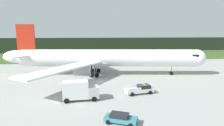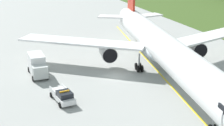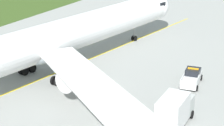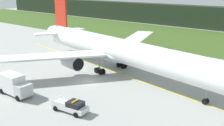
# 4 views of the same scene
# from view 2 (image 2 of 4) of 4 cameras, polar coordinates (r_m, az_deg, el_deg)

# --- Properties ---
(ground) EXTENTS (320.00, 320.00, 0.00)m
(ground) POSITION_cam_2_polar(r_m,az_deg,el_deg) (58.52, 0.54, -2.26)
(ground) COLOR #989A96
(taxiway_centerline_main) EXTENTS (77.78, 13.08, 0.01)m
(taxiway_centerline_main) POSITION_cam_2_polar(r_m,az_deg,el_deg) (59.27, 8.25, -2.18)
(taxiway_centerline_main) COLOR yellow
(taxiway_centerline_main) RESTS_ON ground
(airliner) EXTENTS (58.13, 47.71, 14.50)m
(airliner) POSITION_cam_2_polar(r_m,az_deg,el_deg) (58.50, 8.22, 2.55)
(airliner) COLOR white
(airliner) RESTS_ON ground
(ops_pickup_truck) EXTENTS (5.85, 2.90, 1.94)m
(ops_pickup_truck) POSITION_cam_2_polar(r_m,az_deg,el_deg) (49.54, -8.09, -5.33)
(ops_pickup_truck) COLOR silver
(ops_pickup_truck) RESTS_ON ground
(catering_truck) EXTENTS (6.40, 2.79, 3.71)m
(catering_truck) POSITION_cam_2_polar(r_m,az_deg,el_deg) (59.90, -12.17, -0.31)
(catering_truck) COLOR #B1B6B3
(catering_truck) RESTS_ON ground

